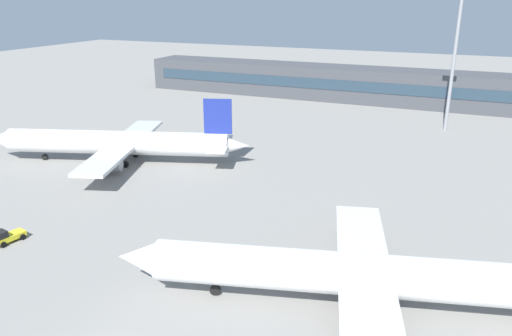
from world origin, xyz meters
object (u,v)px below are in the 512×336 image
baggage_tug_yellow (7,236)px  airplane_near (351,274)px  airplane_mid (116,143)px  floodlight_tower_west (455,53)px

baggage_tug_yellow → airplane_near: bearing=5.1°
airplane_near → airplane_mid: (-47.28, 25.97, 0.09)m
baggage_tug_yellow → floodlight_tower_west: bearing=59.5°
airplane_mid → floodlight_tower_west: 69.96m
airplane_mid → baggage_tug_yellow: airplane_mid is taller
airplane_mid → baggage_tug_yellow: (7.22, -29.53, -2.71)m
airplane_mid → baggage_tug_yellow: 30.52m
baggage_tug_yellow → floodlight_tower_west: 88.59m
floodlight_tower_west → airplane_near: bearing=-93.3°
baggage_tug_yellow → floodlight_tower_west: floodlight_tower_west is taller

